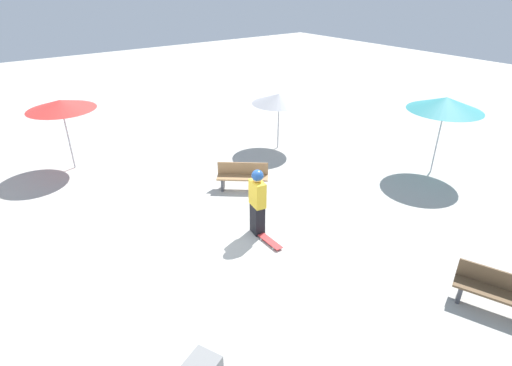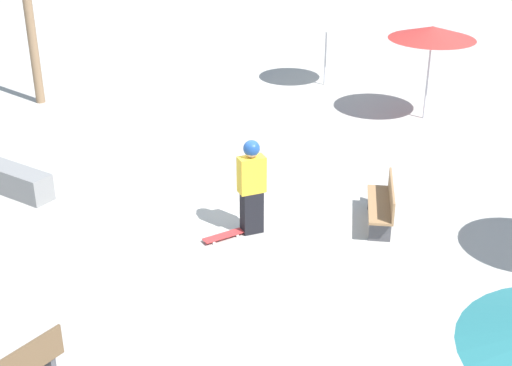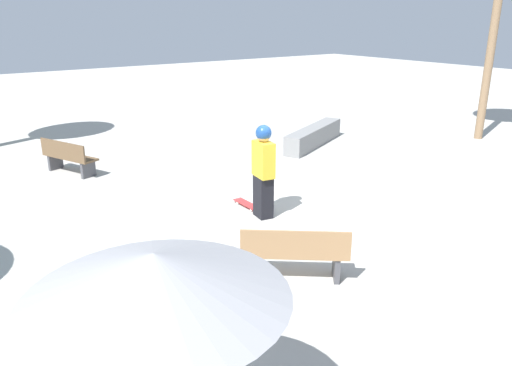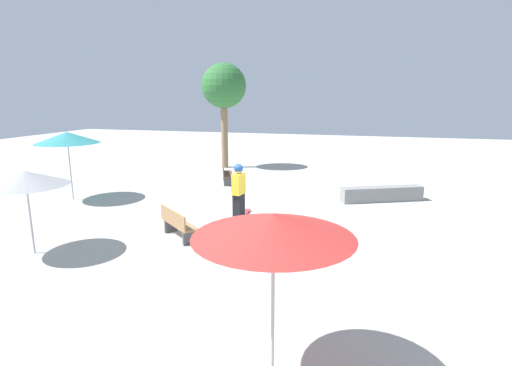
% 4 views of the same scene
% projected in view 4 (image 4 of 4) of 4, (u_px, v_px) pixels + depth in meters
% --- Properties ---
extents(ground_plane, '(60.00, 60.00, 0.00)m').
position_uv_depth(ground_plane, '(265.00, 224.00, 12.60)').
color(ground_plane, '#B2AFA8').
extents(skater_main, '(0.35, 0.52, 1.83)m').
position_uv_depth(skater_main, '(239.00, 189.00, 12.97)').
color(skater_main, black).
rests_on(skater_main, ground_plane).
extents(skateboard, '(0.20, 0.80, 0.07)m').
position_uv_depth(skateboard, '(245.00, 212.00, 13.71)').
color(skateboard, red).
rests_on(skateboard, ground_plane).
extents(concrete_ledge, '(3.10, 1.79, 0.56)m').
position_uv_depth(concrete_ledge, '(382.00, 194.00, 15.30)').
color(concrete_ledge, gray).
rests_on(concrete_ledge, ground_plane).
extents(bench_near, '(1.52, 1.35, 0.85)m').
position_uv_depth(bench_near, '(178.00, 224.00, 11.27)').
color(bench_near, '#47474C').
rests_on(bench_near, ground_plane).
extents(bench_far, '(1.00, 1.65, 0.85)m').
position_uv_depth(bench_far, '(226.00, 174.00, 18.44)').
color(bench_far, '#47474C').
rests_on(bench_far, ground_plane).
extents(shade_umbrella_teal, '(2.37, 2.37, 2.63)m').
position_uv_depth(shade_umbrella_teal, '(67.00, 138.00, 15.12)').
color(shade_umbrella_teal, '#B7B7BC').
rests_on(shade_umbrella_teal, ground_plane).
extents(shade_umbrella_grey, '(2.04, 2.04, 2.16)m').
position_uv_depth(shade_umbrella_grey, '(25.00, 178.00, 9.87)').
color(shade_umbrella_grey, '#B7B7BC').
rests_on(shade_umbrella_grey, ground_plane).
extents(shade_umbrella_red, '(2.21, 2.21, 2.45)m').
position_uv_depth(shade_umbrella_red, '(274.00, 226.00, 5.29)').
color(shade_umbrella_red, '#B7B7BC').
rests_on(shade_umbrella_red, ground_plane).
extents(palm_tree_center_right, '(2.43, 2.43, 5.72)m').
position_uv_depth(palm_tree_center_right, '(224.00, 87.00, 21.70)').
color(palm_tree_center_right, '#896B4C').
rests_on(palm_tree_center_right, ground_plane).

